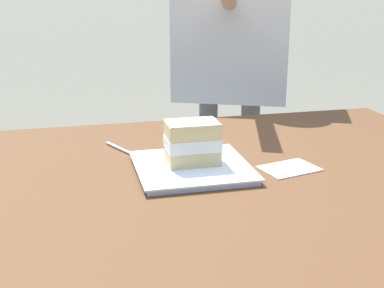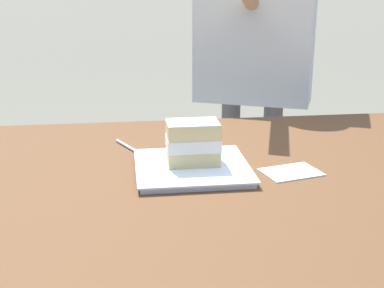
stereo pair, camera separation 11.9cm
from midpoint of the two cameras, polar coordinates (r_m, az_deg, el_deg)
The scene contains 6 objects.
patio_table at distance 1.19m, azimuth 5.78°, elevation -8.59°, with size 1.31×1.04×0.76m.
dessert_plate at distance 1.21m, azimuth 2.82°, elevation -2.60°, with size 0.25×0.25×0.02m.
cake_slice at distance 1.20m, azimuth 2.94°, elevation 0.11°, with size 0.12×0.09×0.10m.
dessert_fork at distance 1.34m, azimuth -3.74°, elevation -0.69°, with size 0.09×0.16×0.01m.
paper_napkin at distance 1.23m, azimuth 13.27°, elevation -2.99°, with size 0.14×0.12×0.00m.
diner_person at distance 1.92m, azimuth 8.49°, elevation 11.59°, with size 0.44×0.57×1.49m.
Camera 2 is at (-0.20, -1.05, 1.19)m, focal length 49.99 mm.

